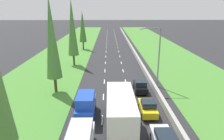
% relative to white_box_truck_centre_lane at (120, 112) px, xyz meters
% --- Properties ---
extents(ground_plane, '(300.00, 300.00, 0.00)m').
position_rel_white_box_truck_centre_lane_xyz_m(ground_plane, '(-0.05, 41.19, -2.18)').
color(ground_plane, '#28282B').
rests_on(ground_plane, ground).
extents(grass_verge_left, '(14.00, 140.00, 0.04)m').
position_rel_white_box_truck_centre_lane_xyz_m(grass_verge_left, '(-12.70, 41.19, -2.16)').
color(grass_verge_left, '#478433').
rests_on(grass_verge_left, ground).
extents(grass_verge_right, '(14.00, 140.00, 0.04)m').
position_rel_white_box_truck_centre_lane_xyz_m(grass_verge_right, '(14.30, 41.19, -2.16)').
color(grass_verge_right, '#478433').
rests_on(grass_verge_right, ground).
extents(median_barrier, '(0.44, 120.00, 0.85)m').
position_rel_white_box_truck_centre_lane_xyz_m(median_barrier, '(5.65, 41.19, -1.76)').
color(median_barrier, '#9E9B93').
rests_on(median_barrier, ground).
extents(lane_markings, '(3.64, 116.00, 0.01)m').
position_rel_white_box_truck_centre_lane_xyz_m(lane_markings, '(-0.05, 41.19, -2.18)').
color(lane_markings, white).
rests_on(lane_markings, ground).
extents(white_box_truck_centre_lane, '(2.46, 9.40, 4.18)m').
position_rel_white_box_truck_centre_lane_xyz_m(white_box_truck_centre_lane, '(0.00, 0.00, 0.00)').
color(white_box_truck_centre_lane, black).
rests_on(white_box_truck_centre_lane, ground).
extents(grey_hatchback_centre_lane, '(1.74, 3.90, 1.72)m').
position_rel_white_box_truck_centre_lane_xyz_m(grey_hatchback_centre_lane, '(0.09, 7.99, -1.35)').
color(grey_hatchback_centre_lane, slate).
rests_on(grey_hatchback_centre_lane, ground).
extents(yellow_hatchback_right_lane, '(1.74, 3.90, 1.72)m').
position_rel_white_box_truck_centre_lane_xyz_m(yellow_hatchback_right_lane, '(3.34, 3.43, -1.35)').
color(yellow_hatchback_right_lane, yellow).
rests_on(yellow_hatchback_right_lane, ground).
extents(blue_van_left_lane, '(1.96, 4.90, 2.82)m').
position_rel_white_box_truck_centre_lane_xyz_m(blue_van_left_lane, '(-3.56, 2.78, -0.78)').
color(blue_van_left_lane, '#1E47B7').
rests_on(blue_van_left_lane, ground).
extents(black_hatchback_right_lane, '(1.74, 3.90, 1.72)m').
position_rel_white_box_truck_centre_lane_xyz_m(black_hatchback_right_lane, '(3.46, 9.95, -1.35)').
color(black_hatchback_right_lane, black).
rests_on(black_hatchback_right_lane, ground).
extents(poplar_tree_second, '(2.13, 2.13, 13.24)m').
position_rel_white_box_truck_centre_lane_xyz_m(poplar_tree_second, '(-8.68, 10.07, 5.49)').
color(poplar_tree_second, '#4C3823').
rests_on(poplar_tree_second, ground).
extents(poplar_tree_third, '(2.14, 2.14, 13.45)m').
position_rel_white_box_truck_centre_lane_xyz_m(poplar_tree_third, '(-8.36, 24.37, 5.59)').
color(poplar_tree_third, '#4C3823').
rests_on(poplar_tree_third, ground).
extents(poplar_tree_fourth, '(2.07, 2.07, 10.84)m').
position_rel_white_box_truck_centre_lane_xyz_m(poplar_tree_fourth, '(-8.45, 41.69, 4.28)').
color(poplar_tree_fourth, '#4C3823').
rests_on(poplar_tree_fourth, ground).
extents(street_light_mast, '(3.20, 0.28, 9.00)m').
position_rel_white_box_truck_centre_lane_xyz_m(street_light_mast, '(6.00, 11.83, 3.05)').
color(street_light_mast, gray).
rests_on(street_light_mast, ground).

